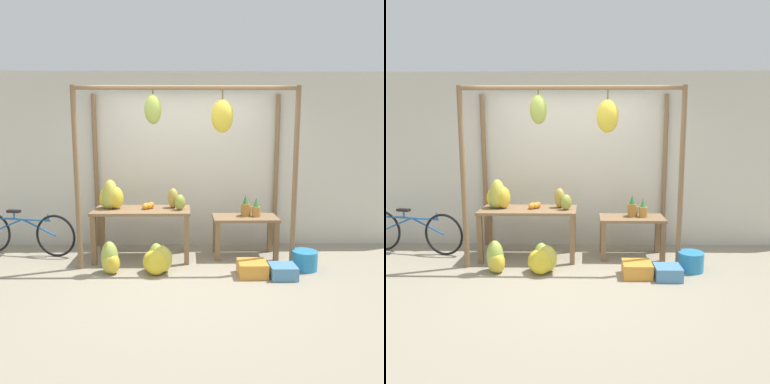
# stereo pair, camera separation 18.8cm
# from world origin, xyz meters

# --- Properties ---
(ground_plane) EXTENTS (20.00, 20.00, 0.00)m
(ground_plane) POSITION_xyz_m (0.00, 0.00, 0.00)
(ground_plane) COLOR gray
(shop_wall_back) EXTENTS (8.00, 0.08, 2.80)m
(shop_wall_back) POSITION_xyz_m (0.00, 1.49, 1.40)
(shop_wall_back) COLOR beige
(shop_wall_back) RESTS_ON ground_plane
(stall_awning) EXTENTS (2.98, 1.23, 2.45)m
(stall_awning) POSITION_xyz_m (0.07, 0.57, 1.74)
(stall_awning) COLOR brown
(stall_awning) RESTS_ON ground_plane
(display_table_main) EXTENTS (1.40, 0.66, 0.74)m
(display_table_main) POSITION_xyz_m (-0.65, 0.77, 0.62)
(display_table_main) COLOR brown
(display_table_main) RESTS_ON ground_plane
(display_table_side) EXTENTS (0.96, 0.52, 0.61)m
(display_table_side) POSITION_xyz_m (0.88, 0.84, 0.48)
(display_table_side) COLOR brown
(display_table_side) RESTS_ON ground_plane
(banana_pile_on_table) EXTENTS (0.44, 0.37, 0.43)m
(banana_pile_on_table) POSITION_xyz_m (-1.11, 0.81, 0.92)
(banana_pile_on_table) COLOR gold
(banana_pile_on_table) RESTS_ON display_table_main
(orange_pile) EXTENTS (0.17, 0.17, 0.10)m
(orange_pile) POSITION_xyz_m (-0.57, 0.77, 0.79)
(orange_pile) COLOR orange
(orange_pile) RESTS_ON display_table_main
(pineapple_cluster) EXTENTS (0.29, 0.21, 0.33)m
(pineapple_cluster) POSITION_xyz_m (0.93, 0.87, 0.73)
(pineapple_cluster) COLOR #B27F38
(pineapple_cluster) RESTS_ON display_table_side
(banana_pile_ground_left) EXTENTS (0.33, 0.35, 0.43)m
(banana_pile_ground_left) POSITION_xyz_m (-1.01, 0.15, 0.18)
(banana_pile_ground_left) COLOR gold
(banana_pile_ground_left) RESTS_ON ground_plane
(banana_pile_ground_right) EXTENTS (0.48, 0.48, 0.38)m
(banana_pile_ground_right) POSITION_xyz_m (-0.39, 0.17, 0.17)
(banana_pile_ground_right) COLOR gold
(banana_pile_ground_right) RESTS_ON ground_plane
(fruit_crate_white) EXTENTS (0.37, 0.35, 0.19)m
(fruit_crate_white) POSITION_xyz_m (0.85, 0.04, 0.09)
(fruit_crate_white) COLOR orange
(fruit_crate_white) RESTS_ON ground_plane
(blue_bucket) EXTENTS (0.34, 0.34, 0.26)m
(blue_bucket) POSITION_xyz_m (1.61, 0.25, 0.13)
(blue_bucket) COLOR teal
(blue_bucket) RESTS_ON ground_plane
(parked_bicycle) EXTENTS (1.69, 0.39, 0.69)m
(parked_bicycle) POSITION_xyz_m (-2.49, 0.96, 0.34)
(parked_bicycle) COLOR black
(parked_bicycle) RESTS_ON ground_plane
(papaya_pile) EXTENTS (0.32, 0.39, 0.29)m
(papaya_pile) POSITION_xyz_m (-0.16, 0.79, 0.88)
(papaya_pile) COLOR #93A33D
(papaya_pile) RESTS_ON display_table_main
(fruit_crate_purple) EXTENTS (0.33, 0.32, 0.17)m
(fruit_crate_purple) POSITION_xyz_m (1.23, -0.04, 0.08)
(fruit_crate_purple) COLOR #4C84B2
(fruit_crate_purple) RESTS_ON ground_plane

